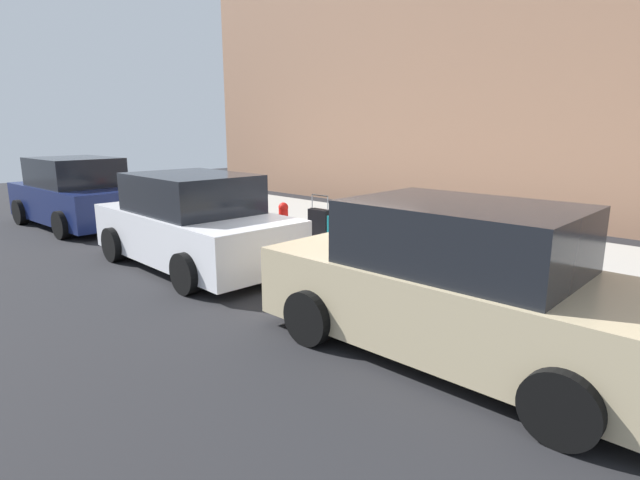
# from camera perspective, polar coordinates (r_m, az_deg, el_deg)

# --- Properties ---
(ground_plane) EXTENTS (40.00, 40.00, 0.00)m
(ground_plane) POSITION_cam_1_polar(r_m,az_deg,el_deg) (8.95, 0.94, -3.12)
(ground_plane) COLOR black
(sidewalk_curb) EXTENTS (18.00, 5.00, 0.14)m
(sidewalk_curb) POSITION_cam_1_polar(r_m,az_deg,el_deg) (10.83, 10.06, -0.14)
(sidewalk_curb) COLOR #9E9B93
(sidewalk_curb) RESTS_ON ground_plane
(building_facade_sidewalk_side) EXTENTS (24.00, 3.00, 10.97)m
(building_facade_sidewalk_side) POSITION_cam_1_polar(r_m,az_deg,el_deg) (15.65, 23.14, 22.97)
(building_facade_sidewalk_side) COLOR #936B51
(building_facade_sidewalk_side) RESTS_ON ground_plane
(suitcase_black_0) EXTENTS (0.43, 0.23, 0.73)m
(suitcase_black_0) POSITION_cam_1_polar(r_m,az_deg,el_deg) (7.88, 19.93, -3.13)
(suitcase_black_0) COLOR black
(suitcase_black_0) RESTS_ON sidewalk_curb
(suitcase_silver_1) EXTENTS (0.40, 0.22, 0.90)m
(suitcase_silver_1) POSITION_cam_1_polar(r_m,az_deg,el_deg) (8.06, 16.44, -2.12)
(suitcase_silver_1) COLOR #9EA0A8
(suitcase_silver_1) RESTS_ON sidewalk_curb
(suitcase_olive_2) EXTENTS (0.40, 0.21, 0.68)m
(suitcase_olive_2) POSITION_cam_1_polar(r_m,az_deg,el_deg) (8.28, 13.21, -1.55)
(suitcase_olive_2) COLOR #59601E
(suitcase_olive_2) RESTS_ON sidewalk_curb
(suitcase_maroon_3) EXTENTS (0.48, 0.29, 1.00)m
(suitcase_maroon_3) POSITION_cam_1_polar(r_m,az_deg,el_deg) (8.53, 9.95, -0.69)
(suitcase_maroon_3) COLOR maroon
(suitcase_maroon_3) RESTS_ON sidewalk_curb
(suitcase_navy_4) EXTENTS (0.45, 0.25, 1.04)m
(suitcase_navy_4) POSITION_cam_1_polar(r_m,az_deg,el_deg) (8.87, 6.91, 0.07)
(suitcase_navy_4) COLOR navy
(suitcase_navy_4) RESTS_ON sidewalk_curb
(suitcase_red_5) EXTENTS (0.39, 0.27, 0.81)m
(suitcase_red_5) POSITION_cam_1_polar(r_m,az_deg,el_deg) (9.23, 4.31, -0.12)
(suitcase_red_5) COLOR red
(suitcase_red_5) RESTS_ON sidewalk_curb
(suitcase_teal_6) EXTENTS (0.38, 0.25, 0.96)m
(suitcase_teal_6) POSITION_cam_1_polar(r_m,az_deg,el_deg) (9.54, 2.06, 0.78)
(suitcase_teal_6) COLOR #0F606B
(suitcase_teal_6) RESTS_ON sidewalk_curb
(suitcase_black_7) EXTENTS (0.49, 0.21, 1.02)m
(suitcase_black_7) POSITION_cam_1_polar(r_m,az_deg,el_deg) (9.96, -0.02, 1.48)
(suitcase_black_7) COLOR black
(suitcase_black_7) RESTS_ON sidewalk_curb
(fire_hydrant) EXTENTS (0.39, 0.21, 0.76)m
(fire_hydrant) POSITION_cam_1_polar(r_m,az_deg,el_deg) (10.68, -4.18, 2.38)
(fire_hydrant) COLOR red
(fire_hydrant) RESTS_ON sidewalk_curb
(bollard_post) EXTENTS (0.16, 0.16, 0.67)m
(bollard_post) POSITION_cam_1_polar(r_m,az_deg,el_deg) (11.07, -6.95, 2.37)
(bollard_post) COLOR brown
(bollard_post) RESTS_ON sidewalk_curb
(parking_meter) EXTENTS (0.12, 0.09, 1.27)m
(parking_meter) POSITION_cam_1_polar(r_m,az_deg,el_deg) (7.66, 27.36, 0.16)
(parking_meter) COLOR slate
(parking_meter) RESTS_ON sidewalk_curb
(parked_car_beige_0) EXTENTS (4.46, 2.05, 1.69)m
(parked_car_beige_0) POSITION_cam_1_polar(r_m,az_deg,el_deg) (5.55, 15.57, -5.15)
(parked_car_beige_0) COLOR tan
(parked_car_beige_0) RESTS_ON ground_plane
(parked_car_white_1) EXTENTS (4.29, 2.13, 1.66)m
(parked_car_white_1) POSITION_cam_1_polar(r_m,az_deg,el_deg) (9.18, -14.28, 1.82)
(parked_car_white_1) COLOR silver
(parked_car_white_1) RESTS_ON ground_plane
(parked_car_navy_2) EXTENTS (4.28, 2.20, 1.72)m
(parked_car_navy_2) POSITION_cam_1_polar(r_m,az_deg,el_deg) (14.01, -25.99, 4.68)
(parked_car_navy_2) COLOR #141E4C
(parked_car_navy_2) RESTS_ON ground_plane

